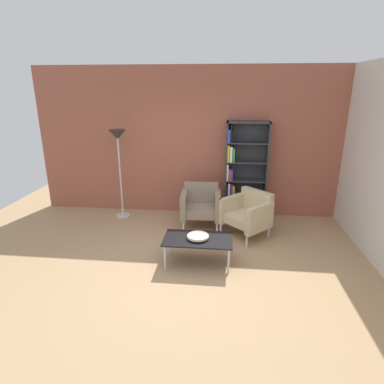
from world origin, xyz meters
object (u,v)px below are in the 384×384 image
(decorative_bowl, at_px, (198,236))
(bookshelf_tall, at_px, (242,172))
(floor_lamp_torchiere, at_px, (118,145))
(armchair_spare_guest, at_px, (201,205))
(armchair_near_window, at_px, (248,213))
(coffee_table_low, at_px, (198,240))

(decorative_bowl, bearing_deg, bookshelf_tall, 70.03)
(floor_lamp_torchiere, bearing_deg, bookshelf_tall, 5.89)
(armchair_spare_guest, bearing_deg, floor_lamp_torchiere, 167.03)
(floor_lamp_torchiere, bearing_deg, decorative_bowl, -44.66)
(decorative_bowl, distance_m, armchair_near_window, 1.31)
(armchair_spare_guest, height_order, armchair_near_window, same)
(bookshelf_tall, relative_size, coffee_table_low, 1.90)
(bookshelf_tall, height_order, armchair_spare_guest, bookshelf_tall)
(coffee_table_low, bearing_deg, armchair_spare_guest, 92.68)
(decorative_bowl, xyz_separation_m, floor_lamp_torchiere, (-1.67, 1.65, 1.01))
(coffee_table_low, height_order, armchair_spare_guest, armchair_spare_guest)
(armchair_spare_guest, distance_m, armchair_near_window, 0.91)
(armchair_spare_guest, relative_size, floor_lamp_torchiere, 0.45)
(armchair_spare_guest, xyz_separation_m, armchair_near_window, (0.85, -0.32, 0.00))
(armchair_spare_guest, height_order, floor_lamp_torchiere, floor_lamp_torchiere)
(decorative_bowl, height_order, armchair_near_window, armchair_near_window)
(armchair_near_window, bearing_deg, floor_lamp_torchiere, -149.65)
(decorative_bowl, relative_size, armchair_spare_guest, 0.41)
(armchair_spare_guest, bearing_deg, decorative_bowl, -90.21)
(armchair_near_window, bearing_deg, coffee_table_low, -82.75)
(bookshelf_tall, height_order, coffee_table_low, bookshelf_tall)
(decorative_bowl, height_order, armchair_spare_guest, armchair_spare_guest)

